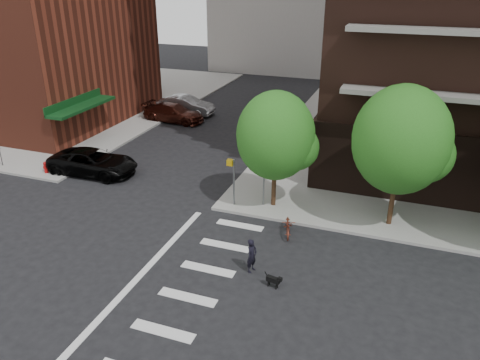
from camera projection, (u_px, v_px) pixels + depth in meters
ground at (122, 281)px, 19.24m from camera, size 120.00×120.00×0.00m
sidewalk_nw at (43, 96)px, 46.97m from camera, size 31.00×33.00×0.15m
crosswalk at (170, 293)px, 18.55m from camera, size 3.85×13.00×0.01m
tree_a at (275, 136)px, 23.60m from camera, size 4.00×4.00×5.90m
tree_b at (401, 140)px, 21.53m from camera, size 4.50×4.50×6.65m
pedestrian_signal at (240, 175)px, 24.54m from camera, size 2.18×0.67×2.60m
fire_hydrant at (46, 167)px, 28.96m from camera, size 0.24×0.24×0.73m
parking_meter at (0, 154)px, 29.89m from camera, size 0.10×0.08×1.32m
parked_car_black at (93, 162)px, 29.07m from camera, size 2.82×5.66×1.54m
parked_car_maroon at (174, 113)px, 39.06m from camera, size 2.34×5.30×1.51m
parked_car_silver at (186, 105)px, 40.98m from camera, size 1.90×5.03×1.64m
scooter at (288, 226)px, 22.50m from camera, size 1.06×1.85×0.92m
dog_walker at (252, 256)px, 19.60m from camera, size 0.63×0.50×1.53m
dog at (274, 280)px, 18.74m from camera, size 0.69×0.29×0.57m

